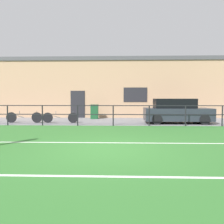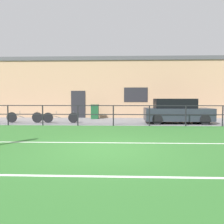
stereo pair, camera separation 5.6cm
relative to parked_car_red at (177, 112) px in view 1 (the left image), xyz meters
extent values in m
cube|color=#33702D|center=(-3.82, -7.30, -0.75)|extent=(60.00, 44.00, 0.04)
cube|color=white|center=(-3.82, -6.28, -0.73)|extent=(36.00, 0.11, 0.00)
cube|color=white|center=(-3.82, -9.77, -0.73)|extent=(36.00, 0.11, 0.00)
cube|color=slate|center=(-3.82, 1.20, -0.72)|extent=(48.00, 5.00, 0.02)
cylinder|color=black|center=(-9.82, -1.30, -0.15)|extent=(0.07, 0.07, 1.15)
cylinder|color=black|center=(-7.82, -1.30, -0.15)|extent=(0.07, 0.07, 1.15)
cylinder|color=black|center=(-5.82, -1.30, -0.15)|extent=(0.07, 0.07, 1.15)
cylinder|color=black|center=(-3.82, -1.30, -0.15)|extent=(0.07, 0.07, 1.15)
cylinder|color=black|center=(-1.82, -1.30, -0.15)|extent=(0.07, 0.07, 1.15)
cylinder|color=black|center=(0.18, -1.30, -0.15)|extent=(0.07, 0.07, 1.15)
cylinder|color=black|center=(2.18, -1.30, -0.15)|extent=(0.07, 0.07, 1.15)
cube|color=black|center=(-3.82, -1.30, 0.40)|extent=(36.00, 0.04, 0.04)
cube|color=black|center=(-3.82, -1.30, -0.10)|extent=(36.00, 0.04, 0.04)
cube|color=tan|center=(-3.82, 4.90, 1.48)|extent=(28.00, 2.40, 4.43)
cube|color=#232328|center=(-6.71, 3.68, 0.32)|extent=(1.10, 0.04, 2.10)
cube|color=#232328|center=(-2.27, 3.68, 1.07)|extent=(1.80, 0.04, 1.10)
cube|color=#4C4C51|center=(-3.82, 4.90, 3.85)|extent=(28.00, 2.56, 0.30)
cube|color=#282D38|center=(0.05, 0.00, -0.17)|extent=(3.99, 1.67, 0.75)
cube|color=black|center=(-0.15, 0.00, 0.49)|extent=(2.39, 1.40, 0.57)
cylinder|color=black|center=(-1.30, -0.80, -0.41)|extent=(0.60, 0.18, 0.60)
cylinder|color=black|center=(1.41, -0.80, -0.41)|extent=(0.60, 0.18, 0.60)
cylinder|color=black|center=(-1.30, 0.80, -0.41)|extent=(0.60, 0.18, 0.60)
cylinder|color=black|center=(1.41, 0.80, -0.41)|extent=(0.60, 0.18, 0.60)
cylinder|color=black|center=(-7.89, -0.10, -0.39)|extent=(0.63, 0.04, 0.63)
cylinder|color=black|center=(-6.32, -0.10, -0.39)|extent=(0.63, 0.04, 0.63)
cube|color=#4C5156|center=(-7.10, -0.10, -0.19)|extent=(1.23, 0.04, 0.04)
cube|color=#4C5156|center=(-7.50, -0.10, -0.29)|extent=(0.77, 0.03, 0.23)
cylinder|color=#4C5156|center=(-7.38, -0.10, -0.09)|extent=(0.03, 0.03, 0.20)
cylinder|color=#4C5156|center=(-6.32, -0.10, -0.12)|extent=(0.03, 0.03, 0.28)
cylinder|color=black|center=(-10.17, -0.10, -0.38)|extent=(0.65, 0.04, 0.65)
cylinder|color=black|center=(-8.57, -0.10, -0.38)|extent=(0.65, 0.04, 0.65)
cube|color=#4C5156|center=(-9.37, -0.10, -0.17)|extent=(1.25, 0.04, 0.04)
cube|color=#4C5156|center=(-9.77, -0.10, -0.28)|extent=(0.78, 0.03, 0.24)
cylinder|color=#4C5156|center=(-9.65, -0.10, -0.07)|extent=(0.03, 0.03, 0.20)
cylinder|color=#4C5156|center=(-8.57, -0.10, -0.10)|extent=(0.03, 0.03, 0.28)
cube|color=#194C28|center=(-5.31, 2.74, -0.23)|extent=(0.54, 0.45, 0.97)
cube|color=#143D20|center=(-5.31, 2.74, 0.30)|extent=(0.57, 0.48, 0.08)
camera|label=1|loc=(-3.41, -14.34, 0.84)|focal=37.61mm
camera|label=2|loc=(-3.36, -14.33, 0.84)|focal=37.61mm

